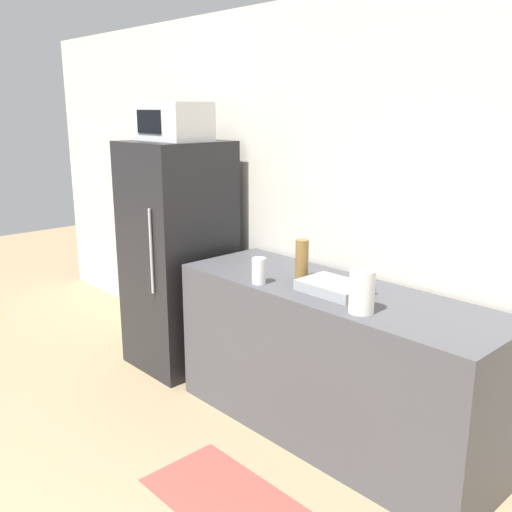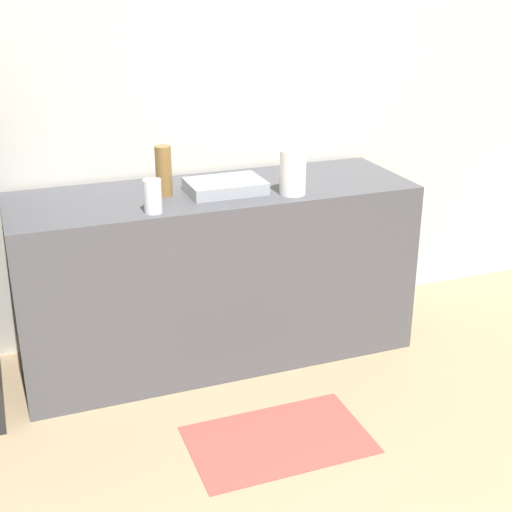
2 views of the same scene
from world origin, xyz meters
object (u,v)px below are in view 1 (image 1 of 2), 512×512
Objects in this scene: microwave at (174,121)px; bottle_tall at (302,260)px; paper_towel_roll at (362,291)px; refrigerator at (178,256)px; bottle_short at (259,271)px.

microwave is 1.43m from bottle_tall.
bottle_tall is 1.11× the size of paper_towel_roll.
bottle_tall is (1.20, 0.06, -0.79)m from microwave.
bottle_tall is (1.20, 0.05, 0.20)m from refrigerator.
bottle_short is 0.71m from paper_towel_roll.
refrigerator is at bearing 175.21° from paper_towel_roll.
bottle_tall is 0.28m from bottle_short.
bottle_tall reaches higher than bottle_short.
refrigerator is 1.81m from paper_towel_roll.
bottle_tall is 0.63m from paper_towel_roll.
refrigerator reaches higher than bottle_tall.
refrigerator reaches higher than paper_towel_roll.
microwave reaches higher than bottle_short.
bottle_tall reaches higher than paper_towel_roll.
microwave is (-0.00, -0.00, 0.98)m from refrigerator.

